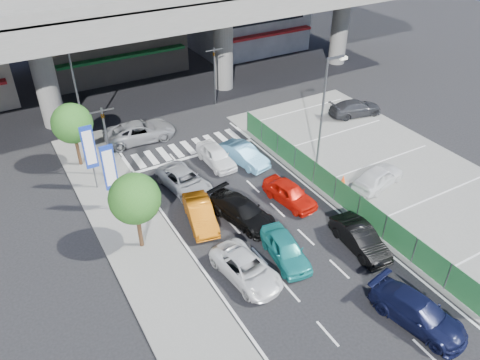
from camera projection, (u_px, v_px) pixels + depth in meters
ground at (283, 246)px, 26.69m from camera, size 120.00×120.00×0.00m
parking_lot at (397, 176)px, 32.65m from camera, size 12.00×28.00×0.06m
sidewalk_left at (142, 246)px, 26.64m from camera, size 4.00×30.00×0.12m
fence_run at (345, 197)px, 29.09m from camera, size 0.16×22.00×1.80m
expressway at (135, 4)px, 37.59m from camera, size 64.00×14.00×10.75m
traffic_light_left at (104, 126)px, 30.55m from camera, size 1.60×1.24×5.20m
traffic_light_right at (214, 62)px, 40.41m from camera, size 1.60×1.24×5.20m
street_lamp_right at (325, 104)px, 31.29m from camera, size 1.65×0.22×8.00m
street_lamp_left at (77, 83)px, 34.34m from camera, size 1.65×0.22×8.00m
signboard_near at (110, 170)px, 27.75m from camera, size 0.80×0.14×4.70m
signboard_far at (89, 149)px, 29.74m from camera, size 0.80×0.14×4.70m
tree_near at (135, 199)px, 24.78m from camera, size 2.80×2.80×4.80m
tree_far at (72, 124)px, 31.99m from camera, size 2.80×2.80×4.80m
minivan_navy_back at (418, 312)px, 21.90m from camera, size 2.84×5.04×1.38m
sedan_white_mid_left at (246, 268)px, 24.36m from camera, size 2.58×4.70×1.25m
taxi_teal_mid at (286, 249)px, 25.50m from camera, size 2.19×4.24×1.38m
hatch_black_mid_right at (360, 238)px, 26.23m from camera, size 1.83×4.30×1.38m
taxi_orange_left at (200, 214)px, 28.10m from camera, size 2.27×4.31×1.35m
sedan_black_mid at (242, 211)px, 28.29m from camera, size 3.00×5.08×1.38m
taxi_orange_right at (290, 193)px, 29.84m from camera, size 2.19×4.21×1.37m
wagon_silver_front_left at (185, 181)px, 31.08m from camera, size 2.82×4.95×1.30m
sedan_white_front_mid at (216, 156)px, 33.69m from camera, size 1.69×4.07×1.38m
kei_truck_front_right at (244, 155)px, 33.79m from camera, size 2.29×4.40×1.38m
crossing_wagon_silver at (140, 132)px, 36.56m from camera, size 5.68×2.90×1.54m
parked_sedan_white at (379, 177)px, 31.26m from camera, size 4.48×2.59×1.43m
parked_sedan_dgrey at (356, 108)px, 40.20m from camera, size 4.87×2.70×1.34m
traffic_cone at (343, 179)px, 31.75m from camera, size 0.42×0.42×0.63m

